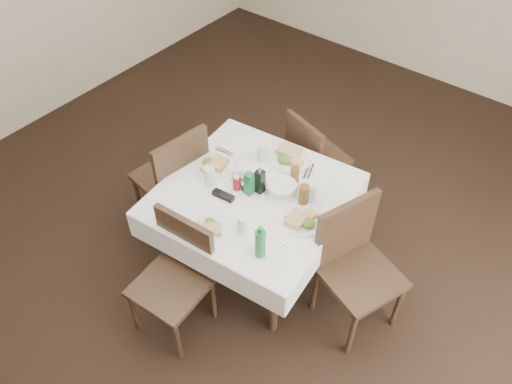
% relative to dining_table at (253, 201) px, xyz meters
% --- Properties ---
extents(ground_plane, '(7.00, 7.00, 0.00)m').
position_rel_dining_table_xyz_m(ground_plane, '(0.02, -0.09, -0.68)').
color(ground_plane, black).
extents(room_shell, '(6.04, 7.04, 2.80)m').
position_rel_dining_table_xyz_m(room_shell, '(0.02, -0.09, 1.03)').
color(room_shell, beige).
rests_on(room_shell, ground).
extents(dining_table, '(1.38, 1.38, 0.76)m').
position_rel_dining_table_xyz_m(dining_table, '(0.00, 0.00, 0.00)').
color(dining_table, '#301D14').
rests_on(dining_table, ground).
extents(chair_north, '(0.53, 0.53, 0.90)m').
position_rel_dining_table_xyz_m(chair_north, '(-0.04, 0.84, -0.16)').
color(chair_north, '#301D14').
rests_on(chair_north, ground).
extents(chair_south, '(0.48, 0.48, 0.95)m').
position_rel_dining_table_xyz_m(chair_south, '(-0.08, -0.70, -0.13)').
color(chair_south, '#301D14').
rests_on(chair_south, ground).
extents(chair_east, '(0.61, 0.61, 1.01)m').
position_rel_dining_table_xyz_m(chair_east, '(0.80, 0.07, -0.10)').
color(chair_east, '#301D14').
rests_on(chair_east, ground).
extents(chair_west, '(0.54, 0.54, 1.01)m').
position_rel_dining_table_xyz_m(chair_west, '(-0.71, -0.08, -0.10)').
color(chair_west, '#301D14').
rests_on(chair_west, ground).
extents(meal_north, '(0.31, 0.31, 0.07)m').
position_rel_dining_table_xyz_m(meal_north, '(0.00, 0.44, 0.11)').
color(meal_north, white).
rests_on(meal_north, dining_table).
extents(meal_south, '(0.23, 0.23, 0.05)m').
position_rel_dining_table_xyz_m(meal_south, '(-0.01, -0.45, 0.10)').
color(meal_south, white).
rests_on(meal_south, dining_table).
extents(meal_east, '(0.28, 0.28, 0.06)m').
position_rel_dining_table_xyz_m(meal_east, '(0.43, -0.02, 0.11)').
color(meal_east, white).
rests_on(meal_east, dining_table).
extents(meal_west, '(0.27, 0.27, 0.06)m').
position_rel_dining_table_xyz_m(meal_west, '(-0.39, 0.02, 0.11)').
color(meal_west, white).
rests_on(meal_west, dining_table).
extents(side_plate_a, '(0.17, 0.17, 0.01)m').
position_rel_dining_table_xyz_m(side_plate_a, '(-0.26, 0.23, 0.09)').
color(side_plate_a, white).
rests_on(side_plate_a, dining_table).
extents(side_plate_b, '(0.16, 0.16, 0.01)m').
position_rel_dining_table_xyz_m(side_plate_b, '(0.34, -0.17, 0.09)').
color(side_plate_b, white).
rests_on(side_plate_b, dining_table).
extents(water_n, '(0.08, 0.08, 0.14)m').
position_rel_dining_table_xyz_m(water_n, '(-0.16, 0.31, 0.16)').
color(water_n, silver).
rests_on(water_n, dining_table).
extents(water_s, '(0.07, 0.07, 0.14)m').
position_rel_dining_table_xyz_m(water_s, '(0.17, -0.32, 0.15)').
color(water_s, silver).
rests_on(water_s, dining_table).
extents(water_e, '(0.08, 0.08, 0.14)m').
position_rel_dining_table_xyz_m(water_e, '(0.35, 0.19, 0.16)').
color(water_e, silver).
rests_on(water_e, dining_table).
extents(water_w, '(0.08, 0.08, 0.14)m').
position_rel_dining_table_xyz_m(water_w, '(-0.29, -0.12, 0.16)').
color(water_w, silver).
rests_on(water_w, dining_table).
extents(iced_tea_a, '(0.06, 0.06, 0.13)m').
position_rel_dining_table_xyz_m(iced_tea_a, '(0.16, 0.27, 0.15)').
color(iced_tea_a, brown).
rests_on(iced_tea_a, dining_table).
extents(iced_tea_b, '(0.07, 0.07, 0.15)m').
position_rel_dining_table_xyz_m(iced_tea_b, '(0.33, 0.14, 0.16)').
color(iced_tea_b, brown).
rests_on(iced_tea_b, dining_table).
extents(bread_basket, '(0.23, 0.23, 0.08)m').
position_rel_dining_table_xyz_m(bread_basket, '(0.16, 0.13, 0.12)').
color(bread_basket, silver).
rests_on(bread_basket, dining_table).
extents(oil_cruet_dark, '(0.06, 0.06, 0.24)m').
position_rel_dining_table_xyz_m(oil_cruet_dark, '(0.03, 0.04, 0.19)').
color(oil_cruet_dark, black).
rests_on(oil_cruet_dark, dining_table).
extents(oil_cruet_green, '(0.06, 0.06, 0.23)m').
position_rel_dining_table_xyz_m(oil_cruet_green, '(-0.02, -0.02, 0.18)').
color(oil_cruet_green, '#1B7037').
rests_on(oil_cruet_green, dining_table).
extents(ketchup_bottle, '(0.06, 0.06, 0.12)m').
position_rel_dining_table_xyz_m(ketchup_bottle, '(-0.11, -0.04, 0.14)').
color(ketchup_bottle, maroon).
rests_on(ketchup_bottle, dining_table).
extents(salt_shaker, '(0.04, 0.04, 0.08)m').
position_rel_dining_table_xyz_m(salt_shaker, '(-0.10, 0.01, 0.13)').
color(salt_shaker, white).
rests_on(salt_shaker, dining_table).
extents(pepper_shaker, '(0.03, 0.03, 0.07)m').
position_rel_dining_table_xyz_m(pepper_shaker, '(-0.07, -0.02, 0.12)').
color(pepper_shaker, '#3E3220').
rests_on(pepper_shaker, dining_table).
extents(coffee_mug, '(0.14, 0.13, 0.09)m').
position_rel_dining_table_xyz_m(coffee_mug, '(-0.17, 0.05, 0.13)').
color(coffee_mug, white).
rests_on(coffee_mug, dining_table).
extents(sunglasses, '(0.17, 0.07, 0.03)m').
position_rel_dining_table_xyz_m(sunglasses, '(-0.13, -0.16, 0.10)').
color(sunglasses, black).
rests_on(sunglasses, dining_table).
extents(green_bottle, '(0.07, 0.07, 0.26)m').
position_rel_dining_table_xyz_m(green_bottle, '(0.38, -0.40, 0.20)').
color(green_bottle, '#1B7037').
rests_on(green_bottle, dining_table).
extents(sugar_caddy, '(0.10, 0.06, 0.05)m').
position_rel_dining_table_xyz_m(sugar_caddy, '(0.37, -0.04, 0.11)').
color(sugar_caddy, white).
rests_on(sugar_caddy, dining_table).
extents(cutlery_n, '(0.10, 0.18, 0.01)m').
position_rel_dining_table_xyz_m(cutlery_n, '(0.19, 0.42, 0.09)').
color(cutlery_n, silver).
rests_on(cutlery_n, dining_table).
extents(cutlery_s, '(0.08, 0.18, 0.01)m').
position_rel_dining_table_xyz_m(cutlery_s, '(-0.12, -0.36, 0.09)').
color(cutlery_s, silver).
rests_on(cutlery_s, dining_table).
extents(cutlery_e, '(0.18, 0.05, 0.01)m').
position_rel_dining_table_xyz_m(cutlery_e, '(0.40, -0.22, 0.09)').
color(cutlery_e, silver).
rests_on(cutlery_e, dining_table).
extents(cutlery_w, '(0.16, 0.05, 0.01)m').
position_rel_dining_table_xyz_m(cutlery_w, '(-0.44, 0.21, 0.09)').
color(cutlery_w, silver).
rests_on(cutlery_w, dining_table).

